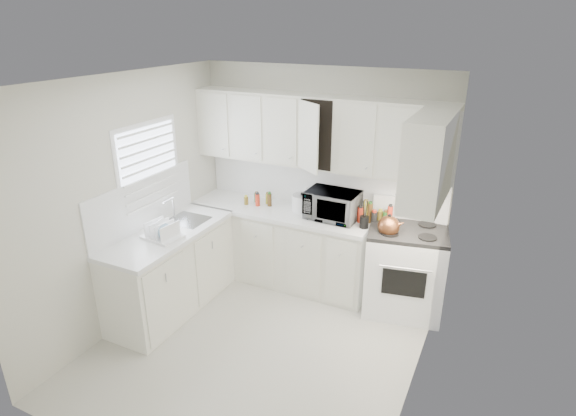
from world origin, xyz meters
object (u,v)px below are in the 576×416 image
Objects in this scene: stove at (406,259)px; microwave at (332,202)px; utensil_crock at (365,214)px; tea_kettle at (389,225)px; rice_cooker at (302,202)px; dish_rack at (162,229)px.

microwave is (-0.88, 0.01, 0.52)m from stove.
tea_kettle is at bearing -15.01° from utensil_crock.
utensil_crock is (-0.29, 0.08, 0.04)m from tea_kettle.
tea_kettle is 0.48× the size of microwave.
dish_rack is (-0.99, -1.32, -0.01)m from rice_cooker.
microwave is at bearing -26.00° from rice_cooker.
tea_kettle is (-0.18, -0.16, 0.44)m from stove.
rice_cooker reaches higher than dish_rack.
rice_cooker is 0.60× the size of dish_rack.
stove is at bearing 35.57° from dish_rack.
stove is at bearing 40.37° from tea_kettle.
microwave is 1.88m from dish_rack.
stove is 3.92× the size of utensil_crock.
rice_cooker is (-1.10, 0.23, -0.01)m from tea_kettle.
stove reaches higher than dish_rack.
utensil_crock is (0.81, -0.15, 0.05)m from rice_cooker.
microwave is at bearing 168.26° from stove.
utensil_crock reaches higher than tea_kettle.
rice_cooker is at bearing 167.11° from tea_kettle.
microwave reaches higher than utensil_crock.
microwave is at bearing 48.91° from dish_rack.
stove is at bearing 10.02° from utensil_crock.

